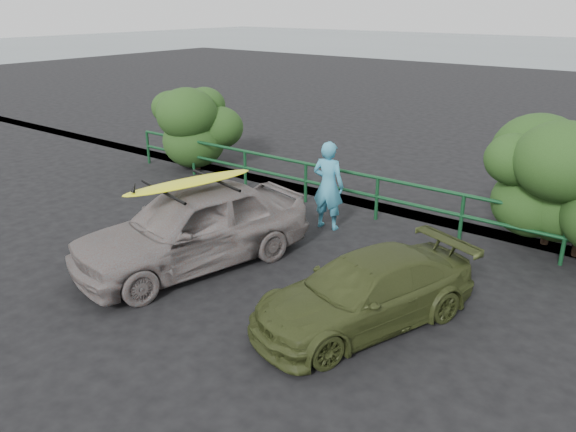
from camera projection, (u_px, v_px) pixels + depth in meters
name	position (u px, v px, depth m)	size (l,w,h in m)	color
ground	(186.00, 289.00, 9.85)	(80.00, 80.00, 0.00)	black
guardrail	(340.00, 190.00, 13.39)	(14.00, 0.08, 1.04)	#134322
shrub_left	(207.00, 136.00, 16.19)	(3.20, 2.40, 2.21)	#26481A
sedan	(193.00, 227.00, 10.51)	(1.83, 4.56, 1.55)	slate
olive_vehicle	(365.00, 292.00, 8.62)	(1.53, 3.77, 1.09)	#363F1C
man	(328.00, 185.00, 12.19)	(0.72, 0.47, 1.96)	#3F9DBE
roof_rack	(190.00, 186.00, 10.22)	(1.64, 1.15, 0.05)	black
surfboard	(190.00, 182.00, 10.20)	(0.54, 2.59, 0.08)	yellow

